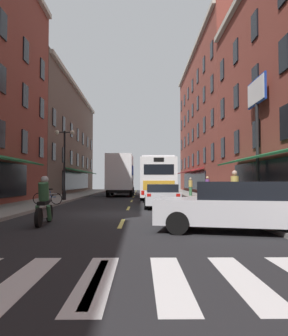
{
  "coord_description": "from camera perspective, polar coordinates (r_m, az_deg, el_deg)",
  "views": [
    {
      "loc": [
        0.66,
        -14.94,
        1.47
      ],
      "look_at": [
        0.93,
        10.49,
        2.51
      ],
      "focal_mm": 34.95,
      "sensor_mm": 36.0,
      "label": 1
    }
  ],
  "objects": [
    {
      "name": "bicycle_near",
      "position": [
        19.69,
        -16.47,
        -5.06
      ],
      "size": [
        1.71,
        0.48,
        0.91
      ],
      "color": "black",
      "rests_on": "sidewalk_left"
    },
    {
      "name": "pedestrian_far",
      "position": [
        30.92,
        8.12,
        -3.18
      ],
      "size": [
        0.36,
        0.36,
        1.68
      ],
      "rotation": [
        0.0,
        0.0,
        1.37
      ],
      "color": "#33663F",
      "rests_on": "sidewalk_right"
    },
    {
      "name": "ground_plane",
      "position": [
        15.03,
        -3.16,
        -8.14
      ],
      "size": [
        34.8,
        80.0,
        0.1
      ],
      "primitive_type": "cube",
      "color": "black"
    },
    {
      "name": "sedan_near",
      "position": [
        9.94,
        15.94,
        -6.46
      ],
      "size": [
        4.87,
        2.83,
        1.46
      ],
      "color": "silver",
      "rests_on": "ground"
    },
    {
      "name": "sedan_far",
      "position": [
        18.51,
        3.13,
        -4.79
      ],
      "size": [
        2.03,
        4.47,
        1.31
      ],
      "color": "silver",
      "rests_on": "ground"
    },
    {
      "name": "sidewalk_right",
      "position": [
        15.89,
        18.79,
        -7.27
      ],
      "size": [
        3.0,
        80.0,
        0.14
      ],
      "primitive_type": "cube",
      "color": "gray",
      "rests_on": "ground"
    },
    {
      "name": "sedan_mid",
      "position": [
        41.59,
        -3.18,
        -3.42
      ],
      "size": [
        2.02,
        4.7,
        1.33
      ],
      "color": "silver",
      "rests_on": "ground"
    },
    {
      "name": "pedestrian_rear",
      "position": [
        27.68,
        11.01,
        -3.18
      ],
      "size": [
        0.36,
        0.36,
        1.75
      ],
      "rotation": [
        0.0,
        0.0,
        0.04
      ],
      "color": "#33663F",
      "rests_on": "sidewalk_right"
    },
    {
      "name": "transit_bus",
      "position": [
        27.98,
        2.24,
        -1.8
      ],
      "size": [
        2.86,
        11.55,
        3.31
      ],
      "color": "white",
      "rests_on": "ground"
    },
    {
      "name": "billboard_sign",
      "position": [
        19.23,
        19.08,
        9.58
      ],
      "size": [
        0.4,
        2.66,
        6.99
      ],
      "color": "black",
      "rests_on": "sidewalk_right"
    },
    {
      "name": "lane_centre_dashes",
      "position": [
        14.78,
        -3.2,
        -8.03
      ],
      "size": [
        0.14,
        73.9,
        0.01
      ],
      "color": "#DBCC4C",
      "rests_on": "ground"
    },
    {
      "name": "pedestrian_mid",
      "position": [
        15.56,
        15.55,
        -3.65
      ],
      "size": [
        0.36,
        0.36,
        1.84
      ],
      "rotation": [
        0.0,
        0.0,
        0.46
      ],
      "color": "navy",
      "rests_on": "sidewalk_right"
    },
    {
      "name": "street_lamp_twin",
      "position": [
        24.33,
        -13.71,
        1.2
      ],
      "size": [
        1.42,
        0.32,
        5.05
      ],
      "color": "black",
      "rests_on": "sidewalk_left"
    },
    {
      "name": "box_truck",
      "position": [
        32.56,
        -4.07,
        -1.34
      ],
      "size": [
        2.53,
        7.31,
        3.99
      ],
      "color": "white",
      "rests_on": "ground"
    },
    {
      "name": "motorcycle_rider",
      "position": [
        11.68,
        -16.99,
        -5.98
      ],
      "size": [
        0.62,
        2.07,
        1.66
      ],
      "color": "black",
      "rests_on": "ground"
    },
    {
      "name": "crosswalk_near",
      "position": [
        5.2,
        -8.36,
        -18.72
      ],
      "size": [
        7.1,
        2.8,
        0.01
      ],
      "color": "silver",
      "rests_on": "ground"
    }
  ]
}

